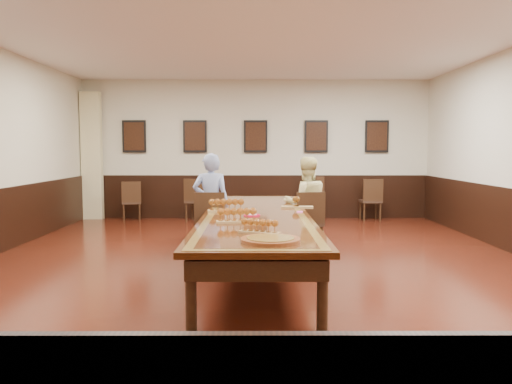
{
  "coord_description": "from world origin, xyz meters",
  "views": [
    {
      "loc": [
        -0.02,
        -6.62,
        1.62
      ],
      "look_at": [
        0.0,
        0.5,
        1.0
      ],
      "focal_mm": 35.0,
      "sensor_mm": 36.0,
      "label": 1
    }
  ],
  "objects_px": {
    "person_woman": "(306,203)",
    "conference_table": "(256,224)",
    "spare_chair_a": "(131,201)",
    "spare_chair_b": "(197,200)",
    "chair_man": "(211,223)",
    "chair_woman": "(307,221)",
    "person_man": "(211,203)",
    "carved_platter": "(271,240)",
    "spare_chair_c": "(314,198)",
    "spare_chair_d": "(370,200)"
  },
  "relations": [
    {
      "from": "person_woman",
      "to": "conference_table",
      "type": "relative_size",
      "value": 0.3
    },
    {
      "from": "spare_chair_a",
      "to": "spare_chair_b",
      "type": "xyz_separation_m",
      "value": [
        1.48,
        -0.06,
        0.03
      ]
    },
    {
      "from": "chair_man",
      "to": "person_woman",
      "type": "height_order",
      "value": "person_woman"
    },
    {
      "from": "chair_woman",
      "to": "conference_table",
      "type": "xyz_separation_m",
      "value": [
        -0.82,
        -1.2,
        0.13
      ]
    },
    {
      "from": "spare_chair_a",
      "to": "person_woman",
      "type": "distance_m",
      "value": 4.84
    },
    {
      "from": "person_man",
      "to": "chair_man",
      "type": "bearing_deg",
      "value": 90.0
    },
    {
      "from": "person_man",
      "to": "conference_table",
      "type": "xyz_separation_m",
      "value": [
        0.7,
        -1.08,
        -0.16
      ]
    },
    {
      "from": "chair_man",
      "to": "spare_chair_a",
      "type": "distance_m",
      "value": 4.13
    },
    {
      "from": "conference_table",
      "to": "carved_platter",
      "type": "height_order",
      "value": "carved_platter"
    },
    {
      "from": "chair_man",
      "to": "carved_platter",
      "type": "relative_size",
      "value": 1.61
    },
    {
      "from": "person_woman",
      "to": "spare_chair_b",
      "type": "bearing_deg",
      "value": -65.19
    },
    {
      "from": "conference_table",
      "to": "carved_platter",
      "type": "bearing_deg",
      "value": -86.3
    },
    {
      "from": "chair_woman",
      "to": "spare_chair_c",
      "type": "xyz_separation_m",
      "value": [
        0.52,
        3.46,
        0.02
      ]
    },
    {
      "from": "chair_man",
      "to": "spare_chair_c",
      "type": "relative_size",
      "value": 0.97
    },
    {
      "from": "chair_woman",
      "to": "spare_chair_b",
      "type": "xyz_separation_m",
      "value": [
        -2.13,
        3.28,
        0.0
      ]
    },
    {
      "from": "chair_man",
      "to": "carved_platter",
      "type": "distance_m",
      "value": 3.12
    },
    {
      "from": "person_man",
      "to": "person_woman",
      "type": "distance_m",
      "value": 1.52
    },
    {
      "from": "person_man",
      "to": "chair_woman",
      "type": "bearing_deg",
      "value": -176.17
    },
    {
      "from": "spare_chair_a",
      "to": "spare_chair_d",
      "type": "xyz_separation_m",
      "value": [
        5.39,
        0.02,
        0.03
      ]
    },
    {
      "from": "chair_woman",
      "to": "person_man",
      "type": "xyz_separation_m",
      "value": [
        -1.51,
        -0.12,
        0.3
      ]
    },
    {
      "from": "spare_chair_a",
      "to": "spare_chair_b",
      "type": "bearing_deg",
      "value": 163.96
    },
    {
      "from": "spare_chair_b",
      "to": "carved_platter",
      "type": "height_order",
      "value": "spare_chair_b"
    },
    {
      "from": "person_woman",
      "to": "chair_man",
      "type": "bearing_deg",
      "value": 3.41
    },
    {
      "from": "spare_chair_d",
      "to": "person_woman",
      "type": "relative_size",
      "value": 0.63
    },
    {
      "from": "spare_chair_b",
      "to": "spare_chair_d",
      "type": "xyz_separation_m",
      "value": [
        3.91,
        0.08,
        -0.01
      ]
    },
    {
      "from": "chair_man",
      "to": "spare_chair_d",
      "type": "relative_size",
      "value": 1.03
    },
    {
      "from": "spare_chair_b",
      "to": "person_woman",
      "type": "xyz_separation_m",
      "value": [
        2.12,
        -3.18,
        0.27
      ]
    },
    {
      "from": "person_woman",
      "to": "conference_table",
      "type": "bearing_deg",
      "value": 49.53
    },
    {
      "from": "chair_man",
      "to": "spare_chair_c",
      "type": "bearing_deg",
      "value": -119.74
    },
    {
      "from": "person_man",
      "to": "carved_platter",
      "type": "xyz_separation_m",
      "value": [
        0.83,
        -3.1,
        -0.0
      ]
    },
    {
      "from": "conference_table",
      "to": "spare_chair_d",
      "type": "bearing_deg",
      "value": 60.37
    },
    {
      "from": "chair_man",
      "to": "spare_chair_c",
      "type": "distance_m",
      "value": 4.21
    },
    {
      "from": "chair_man",
      "to": "spare_chair_b",
      "type": "bearing_deg",
      "value": -80.78
    },
    {
      "from": "spare_chair_a",
      "to": "person_man",
      "type": "relative_size",
      "value": 0.58
    },
    {
      "from": "spare_chair_a",
      "to": "conference_table",
      "type": "distance_m",
      "value": 5.33
    },
    {
      "from": "chair_woman",
      "to": "spare_chair_c",
      "type": "relative_size",
      "value": 0.96
    },
    {
      "from": "person_man",
      "to": "spare_chair_a",
      "type": "bearing_deg",
      "value": -59.57
    },
    {
      "from": "spare_chair_a",
      "to": "person_woman",
      "type": "relative_size",
      "value": 0.6
    },
    {
      "from": "spare_chair_c",
      "to": "chair_woman",
      "type": "bearing_deg",
      "value": 93.25
    },
    {
      "from": "carved_platter",
      "to": "spare_chair_a",
      "type": "bearing_deg",
      "value": 114.05
    },
    {
      "from": "spare_chair_d",
      "to": "chair_man",
      "type": "bearing_deg",
      "value": 45.61
    },
    {
      "from": "person_man",
      "to": "carved_platter",
      "type": "bearing_deg",
      "value": 104.2
    },
    {
      "from": "spare_chair_c",
      "to": "person_woman",
      "type": "xyz_separation_m",
      "value": [
        -0.54,
        -3.35,
        0.25
      ]
    },
    {
      "from": "chair_man",
      "to": "person_man",
      "type": "distance_m",
      "value": 0.31
    },
    {
      "from": "spare_chair_b",
      "to": "spare_chair_d",
      "type": "relative_size",
      "value": 1.01
    },
    {
      "from": "chair_woman",
      "to": "person_woman",
      "type": "height_order",
      "value": "person_woman"
    },
    {
      "from": "chair_woman",
      "to": "spare_chair_c",
      "type": "bearing_deg",
      "value": -107.47
    },
    {
      "from": "chair_man",
      "to": "conference_table",
      "type": "xyz_separation_m",
      "value": [
        0.7,
        -0.98,
        0.13
      ]
    },
    {
      "from": "spare_chair_d",
      "to": "carved_platter",
      "type": "bearing_deg",
      "value": 67.64
    },
    {
      "from": "chair_man",
      "to": "chair_woman",
      "type": "distance_m",
      "value": 1.53
    }
  ]
}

